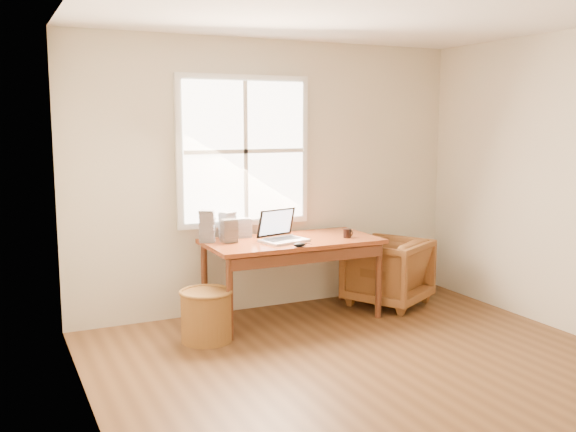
% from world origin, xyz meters
% --- Properties ---
extents(room_shell, '(4.04, 4.54, 2.64)m').
position_xyz_m(room_shell, '(-0.02, 0.16, 1.32)').
color(room_shell, brown).
rests_on(room_shell, ground).
extents(desk, '(1.60, 0.80, 0.04)m').
position_xyz_m(desk, '(0.00, 1.80, 0.73)').
color(desk, brown).
rests_on(desk, room_shell).
extents(armchair, '(0.99, 0.99, 0.67)m').
position_xyz_m(armchair, '(1.07, 1.80, 0.34)').
color(armchair, brown).
rests_on(armchair, room_shell).
extents(wicker_stool, '(0.45, 0.45, 0.42)m').
position_xyz_m(wicker_stool, '(-0.92, 1.53, 0.21)').
color(wicker_stool, brown).
rests_on(wicker_stool, room_shell).
extents(laptop, '(0.46, 0.47, 0.28)m').
position_xyz_m(laptop, '(-0.12, 1.71, 0.89)').
color(laptop, silver).
rests_on(laptop, desk).
extents(mouse, '(0.12, 0.07, 0.04)m').
position_xyz_m(mouse, '(-0.10, 1.44, 0.77)').
color(mouse, black).
rests_on(mouse, desk).
extents(coffee_mug, '(0.09, 0.09, 0.08)m').
position_xyz_m(coffee_mug, '(0.50, 1.65, 0.79)').
color(coffee_mug, black).
rests_on(coffee_mug, desk).
extents(cd_stack_a, '(0.16, 0.15, 0.25)m').
position_xyz_m(cd_stack_a, '(-0.52, 2.09, 0.87)').
color(cd_stack_a, silver).
rests_on(cd_stack_a, desk).
extents(cd_stack_b, '(0.13, 0.12, 0.21)m').
position_xyz_m(cd_stack_b, '(-0.57, 1.91, 0.85)').
color(cd_stack_b, '#2A292F').
rests_on(cd_stack_b, desk).
extents(cd_stack_c, '(0.17, 0.16, 0.29)m').
position_xyz_m(cd_stack_c, '(-0.75, 2.00, 0.90)').
color(cd_stack_c, '#A6A8B3').
rests_on(cd_stack_c, desk).
extents(cd_stack_d, '(0.16, 0.14, 0.18)m').
position_xyz_m(cd_stack_d, '(-0.36, 2.10, 0.84)').
color(cd_stack_d, silver).
rests_on(cd_stack_d, desk).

